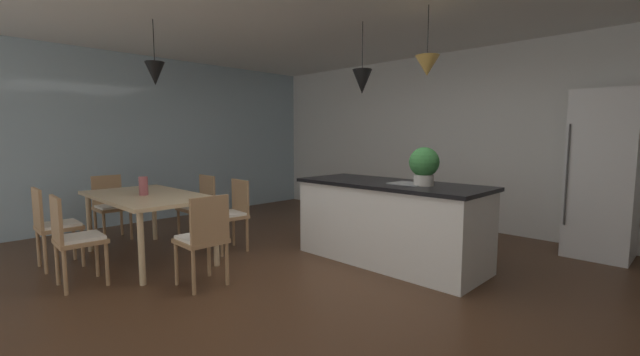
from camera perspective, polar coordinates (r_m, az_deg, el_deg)
The scene contains 17 objects.
ground_plane at distance 4.03m, azimuth 0.67°, elevation -14.78°, with size 10.00×8.40×0.04m, color #4C301E.
wall_back_kitchen at distance 6.52m, azimuth 21.05°, elevation 5.09°, with size 10.00×0.12×2.70m, color white.
window_wall_left_glazing at distance 7.20m, azimuth -23.39°, elevation 5.05°, with size 0.06×8.40×2.70m, color #9EB7C6.
dining_table at distance 4.98m, azimuth -23.35°, elevation -2.95°, with size 1.74×0.96×0.75m.
chair_far_right at distance 5.05m, azimuth -12.56°, elevation -4.82°, with size 0.43×0.43×0.87m.
chair_window_end at distance 6.17m, azimuth -27.65°, elevation -3.41°, with size 0.41×0.41×0.87m.
chair_far_left at distance 5.72m, azimuth -16.86°, elevation -3.67°, with size 0.40×0.40×0.87m.
chair_kitchen_end at distance 3.91m, azimuth -16.28°, elevation -8.07°, with size 0.41×0.41×0.87m.
chair_near_right at distance 4.40m, azimuth -31.64°, elevation -7.19°, with size 0.42×0.42×0.87m.
chair_near_left at distance 5.15m, azimuth -33.75°, elevation -5.49°, with size 0.40×0.40×0.87m.
kitchen_island at distance 4.56m, azimuth 9.91°, elevation -6.10°, with size 2.13×0.87×0.91m.
refrigerator at distance 5.66m, azimuth 35.37°, elevation 0.40°, with size 0.66×0.67×1.93m.
pendant_over_table at distance 5.00m, azimuth -22.46°, elevation 13.61°, with size 0.22×0.22×0.72m.
pendant_over_island_main at distance 4.74m, azimuth 6.03°, elevation 13.51°, with size 0.23×0.23×0.81m.
pendant_over_island_aux at distance 4.29m, azimuth 15.03°, elevation 15.23°, with size 0.24×0.24×0.69m.
potted_plant_on_island at distance 4.25m, azimuth 14.62°, elevation 1.87°, with size 0.31×0.31×0.40m.
vase_on_dining_table at distance 4.91m, azimuth -23.87°, elevation -1.04°, with size 0.10×0.10×0.21m.
Camera 1 is at (2.61, -2.72, 1.41)m, focal length 22.44 mm.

